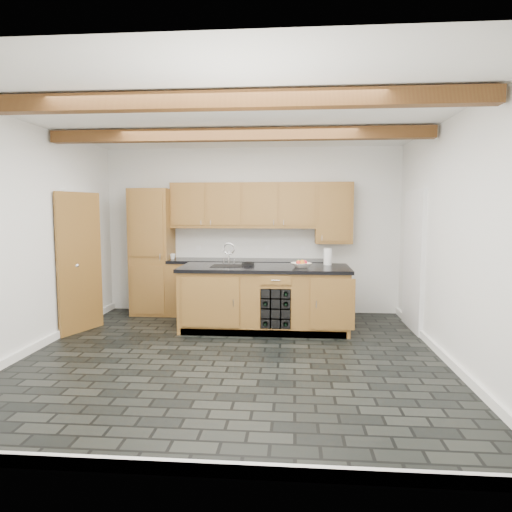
{
  "coord_description": "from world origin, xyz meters",
  "views": [
    {
      "loc": [
        0.72,
        -5.28,
        1.73
      ],
      "look_at": [
        0.22,
        0.8,
        1.13
      ],
      "focal_mm": 32.0,
      "sensor_mm": 36.0,
      "label": 1
    }
  ],
  "objects_px": {
    "kitchen_scale": "(248,264)",
    "fruit_bowl": "(301,265)",
    "island": "(265,298)",
    "paper_towel": "(328,257)"
  },
  "relations": [
    {
      "from": "kitchen_scale",
      "to": "fruit_bowl",
      "type": "relative_size",
      "value": 0.66
    },
    {
      "from": "paper_towel",
      "to": "kitchen_scale",
      "type": "bearing_deg",
      "value": -170.61
    },
    {
      "from": "fruit_bowl",
      "to": "paper_towel",
      "type": "bearing_deg",
      "value": 40.81
    },
    {
      "from": "kitchen_scale",
      "to": "fruit_bowl",
      "type": "height_order",
      "value": "fruit_bowl"
    },
    {
      "from": "island",
      "to": "paper_towel",
      "type": "bearing_deg",
      "value": 17.19
    },
    {
      "from": "island",
      "to": "kitchen_scale",
      "type": "height_order",
      "value": "kitchen_scale"
    },
    {
      "from": "island",
      "to": "fruit_bowl",
      "type": "relative_size",
      "value": 9.0
    },
    {
      "from": "kitchen_scale",
      "to": "paper_towel",
      "type": "xyz_separation_m",
      "value": [
        1.18,
        0.2,
        0.09
      ]
    },
    {
      "from": "island",
      "to": "fruit_bowl",
      "type": "bearing_deg",
      "value": -6.4
    },
    {
      "from": "paper_towel",
      "to": "fruit_bowl",
      "type": "bearing_deg",
      "value": -139.19
    }
  ]
}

